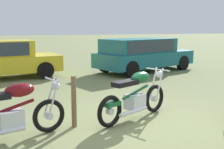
% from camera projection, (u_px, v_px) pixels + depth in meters
% --- Properties ---
extents(ground_plane, '(120.00, 120.00, 0.00)m').
position_uv_depth(ground_plane, '(142.00, 124.00, 5.90)').
color(ground_plane, olive).
extents(motorcycle_maroon, '(2.00, 0.93, 1.02)m').
position_uv_depth(motorcycle_maroon, '(11.00, 113.00, 4.96)').
color(motorcycle_maroon, black).
rests_on(motorcycle_maroon, ground).
extents(motorcycle_green, '(1.91, 1.18, 1.02)m').
position_uv_depth(motorcycle_green, '(135.00, 96.00, 6.15)').
color(motorcycle_green, black).
rests_on(motorcycle_green, ground).
extents(car_teal, '(4.88, 3.24, 1.43)m').
position_uv_depth(car_teal, '(142.00, 52.00, 12.58)').
color(car_teal, '#19606B').
rests_on(car_teal, ground).
extents(fence_post_wooden, '(0.10, 0.10, 1.02)m').
position_uv_depth(fence_post_wooden, '(74.00, 102.00, 5.65)').
color(fence_post_wooden, brown).
rests_on(fence_post_wooden, ground).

